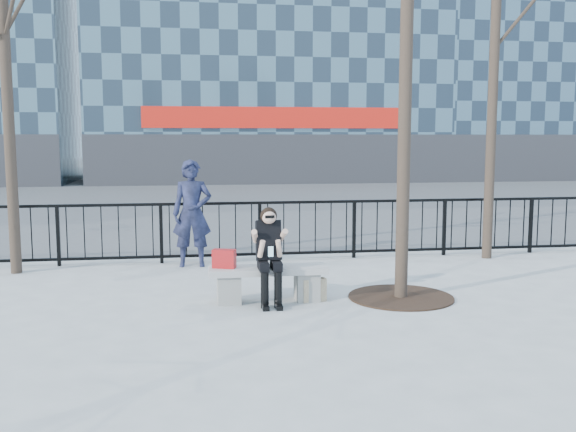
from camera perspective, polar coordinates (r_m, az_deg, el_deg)
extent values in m
plane|color=gray|center=(9.08, -1.76, -7.57)|extent=(120.00, 120.00, 0.00)
cube|color=#474747|center=(23.86, -6.03, 1.52)|extent=(60.00, 23.00, 0.01)
cube|color=black|center=(11.83, -3.50, 1.16)|extent=(14.00, 0.05, 0.05)
cube|color=black|center=(11.97, -3.47, -3.41)|extent=(14.00, 0.05, 0.05)
cube|color=#2D2D30|center=(30.97, -1.06, 5.04)|extent=(18.00, 0.08, 2.40)
cube|color=#B4150C|center=(30.90, -1.05, 8.74)|extent=(12.60, 0.12, 1.00)
cube|color=#476673|center=(42.17, 22.60, 17.07)|extent=(16.00, 10.00, 20.00)
cylinder|color=black|center=(9.23, 10.51, 16.03)|extent=(0.18, 0.18, 7.50)
cylinder|color=black|center=(11.65, -23.75, 11.19)|extent=(0.18, 0.18, 6.50)
cylinder|color=black|center=(12.66, 17.82, 12.20)|extent=(0.18, 0.18, 7.00)
cylinder|color=black|center=(9.39, 9.99, -7.11)|extent=(1.50, 1.50, 0.02)
cube|color=slate|center=(8.99, -5.27, -6.44)|extent=(0.32, 0.38, 0.40)
cube|color=slate|center=(9.11, 1.69, -6.22)|extent=(0.32, 0.38, 0.40)
cube|color=#9A9691|center=(8.98, -1.77, -4.82)|extent=(1.65, 0.46, 0.09)
cube|color=#AC1517|center=(8.91, -5.70, -3.80)|extent=(0.34, 0.24, 0.26)
cube|color=#C6BC8C|center=(9.03, 2.31, -6.59)|extent=(0.36, 0.19, 0.32)
imported|color=black|center=(11.46, -8.52, 0.24)|extent=(0.72, 0.49, 1.90)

